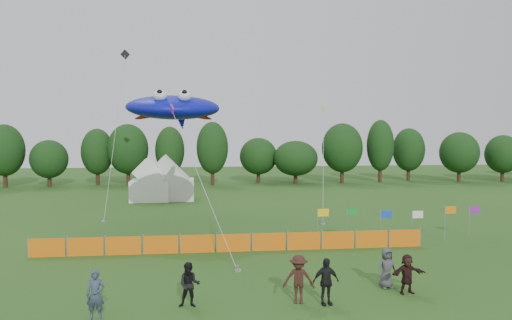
{
  "coord_description": "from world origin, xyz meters",
  "views": [
    {
      "loc": [
        -3.19,
        -20.05,
        6.58
      ],
      "look_at": [
        0.0,
        6.0,
        5.2
      ],
      "focal_mm": 35.0,
      "sensor_mm": 36.0,
      "label": 1
    }
  ],
  "objects": [
    {
      "name": "spectator_d",
      "position": [
        1.77,
        -1.62,
        0.91
      ],
      "size": [
        1.12,
        0.59,
        1.81
      ],
      "primitive_type": "imported",
      "rotation": [
        0.0,
        0.0,
        0.15
      ],
      "color": "black",
      "rests_on": "ground"
    },
    {
      "name": "spectator_f",
      "position": [
        5.45,
        -0.72,
        0.81
      ],
      "size": [
        1.56,
        0.67,
        1.63
      ],
      "primitive_type": "imported",
      "rotation": [
        0.0,
        0.0,
        0.13
      ],
      "color": "black",
      "rests_on": "ground"
    },
    {
      "name": "tent_right",
      "position": [
        -5.68,
        30.2,
        1.7
      ],
      "size": [
        4.76,
        3.81,
        3.36
      ],
      "color": "silver",
      "rests_on": "ground"
    },
    {
      "name": "barrier_fence",
      "position": [
        -1.09,
        7.43,
        0.5
      ],
      "size": [
        21.9,
        0.06,
        1.0
      ],
      "color": "orange",
      "rests_on": "ground"
    },
    {
      "name": "treeline",
      "position": [
        1.61,
        44.93,
        4.18
      ],
      "size": [
        104.57,
        8.78,
        8.36
      ],
      "color": "#382314",
      "rests_on": "ground"
    },
    {
      "name": "spectator_e",
      "position": [
        4.9,
        0.11,
        0.85
      ],
      "size": [
        0.91,
        0.67,
        1.71
      ],
      "primitive_type": "imported",
      "rotation": [
        0.0,
        0.0,
        0.17
      ],
      "color": "#424246",
      "rests_on": "ground"
    },
    {
      "name": "spectator_b",
      "position": [
        -3.44,
        -1.24,
        0.85
      ],
      "size": [
        0.88,
        0.72,
        1.7
      ],
      "primitive_type": "imported",
      "rotation": [
        0.0,
        0.0,
        -0.09
      ],
      "color": "black",
      "rests_on": "ground"
    },
    {
      "name": "ground",
      "position": [
        0.0,
        0.0,
        0.0
      ],
      "size": [
        160.0,
        160.0,
        0.0
      ],
      "primitive_type": "plane",
      "color": "#234C16",
      "rests_on": "ground"
    },
    {
      "name": "tent_left",
      "position": [
        -7.61,
        29.76,
        1.68
      ],
      "size": [
        3.77,
        3.77,
        3.33
      ],
      "color": "white",
      "rests_on": "ground"
    },
    {
      "name": "spectator_a",
      "position": [
        -6.72,
        -2.13,
        0.89
      ],
      "size": [
        0.66,
        0.45,
        1.77
      ],
      "primitive_type": "imported",
      "rotation": [
        0.0,
        0.0,
        -0.05
      ],
      "color": "#313D52",
      "rests_on": "ground"
    },
    {
      "name": "stingray_kite",
      "position": [
        -4.6,
        14.89,
        8.35
      ],
      "size": [
        7.08,
        19.7,
        9.53
      ],
      "color": "#0E13CA",
      "rests_on": "ground"
    },
    {
      "name": "small_kite_dark",
      "position": [
        -9.76,
        23.97,
        8.43
      ],
      "size": [
        1.01,
        10.18,
        14.44
      ],
      "color": "black",
      "rests_on": "ground"
    },
    {
      "name": "small_kite_white",
      "position": [
        8.01,
        22.66,
        6.38
      ],
      "size": [
        3.61,
        11.28,
        9.72
      ],
      "color": "silver",
      "rests_on": "ground"
    },
    {
      "name": "flag_row",
      "position": [
        9.15,
        8.94,
        1.37
      ],
      "size": [
        10.73,
        0.78,
        2.14
      ],
      "color": "gray",
      "rests_on": "ground"
    },
    {
      "name": "spectator_c",
      "position": [
        0.77,
        -1.32,
        0.94
      ],
      "size": [
        1.35,
        0.96,
        1.89
      ],
      "primitive_type": "imported",
      "rotation": [
        0.0,
        0.0,
        -0.23
      ],
      "color": "#341A15",
      "rests_on": "ground"
    }
  ]
}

